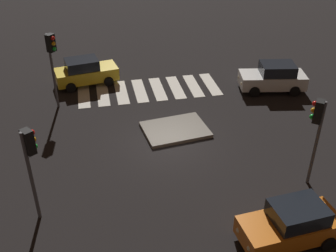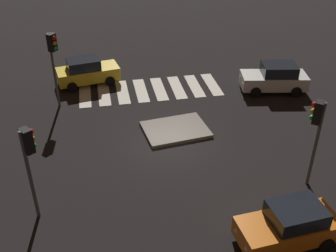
{
  "view_description": "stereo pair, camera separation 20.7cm",
  "coord_description": "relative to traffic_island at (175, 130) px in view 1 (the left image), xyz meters",
  "views": [
    {
      "loc": [
        3.39,
        16.65,
        11.57
      ],
      "look_at": [
        0.0,
        0.0,
        1.0
      ],
      "focal_mm": 43.59,
      "sensor_mm": 36.0,
      "label": 1
    },
    {
      "loc": [
        3.19,
        16.69,
        11.57
      ],
      "look_at": [
        0.0,
        0.0,
        1.0
      ],
      "focal_mm": 43.59,
      "sensor_mm": 36.0,
      "label": 2
    }
  ],
  "objects": [
    {
      "name": "traffic_island",
      "position": [
        0.0,
        0.0,
        0.0
      ],
      "size": [
        3.57,
        2.86,
        0.18
      ],
      "color": "gray",
      "rests_on": "ground"
    },
    {
      "name": "traffic_light_west",
      "position": [
        -4.68,
        5.16,
        2.96
      ],
      "size": [
        0.53,
        0.54,
        4.02
      ],
      "rotation": [
        0.0,
        0.0,
        -0.67
      ],
      "color": "#47474C",
      "rests_on": "ground"
    },
    {
      "name": "traffic_light_east",
      "position": [
        6.0,
        -3.87,
        3.23
      ],
      "size": [
        0.53,
        0.54,
        4.38
      ],
      "rotation": [
        0.0,
        0.0,
        2.41
      ],
      "color": "#47474C",
      "rests_on": "ground"
    },
    {
      "name": "car_white",
      "position": [
        -6.95,
        -3.48,
        0.77
      ],
      "size": [
        4.2,
        2.4,
        1.75
      ],
      "rotation": [
        0.0,
        0.0,
        -0.17
      ],
      "color": "silver",
      "rests_on": "ground"
    },
    {
      "name": "car_yellow",
      "position": [
        4.38,
        -6.68,
        0.74
      ],
      "size": [
        4.08,
        2.34,
        1.7
      ],
      "rotation": [
        0.0,
        0.0,
        3.31
      ],
      "color": "gold",
      "rests_on": "ground"
    },
    {
      "name": "crosswalk_near",
      "position": [
        0.6,
        -5.0,
        -0.08
      ],
      "size": [
        8.75,
        3.2,
        0.02
      ],
      "color": "silver",
      "rests_on": "ground"
    },
    {
      "name": "ground_plane",
      "position": [
        0.6,
        1.01,
        -0.09
      ],
      "size": [
        80.0,
        80.0,
        0.0
      ],
      "primitive_type": "plane",
      "color": "black"
    },
    {
      "name": "traffic_light_north",
      "position": [
        6.48,
        5.01,
        2.92
      ],
      "size": [
        0.53,
        0.54,
        3.97
      ],
      "rotation": [
        0.0,
        0.0,
        -2.55
      ],
      "color": "#47474C",
      "rests_on": "ground"
    },
    {
      "name": "car_orange",
      "position": [
        -2.5,
        8.18,
        0.71
      ],
      "size": [
        3.85,
        2.02,
        1.63
      ],
      "rotation": [
        0.0,
        0.0,
        0.09
      ],
      "color": "orange",
      "rests_on": "ground"
    }
  ]
}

